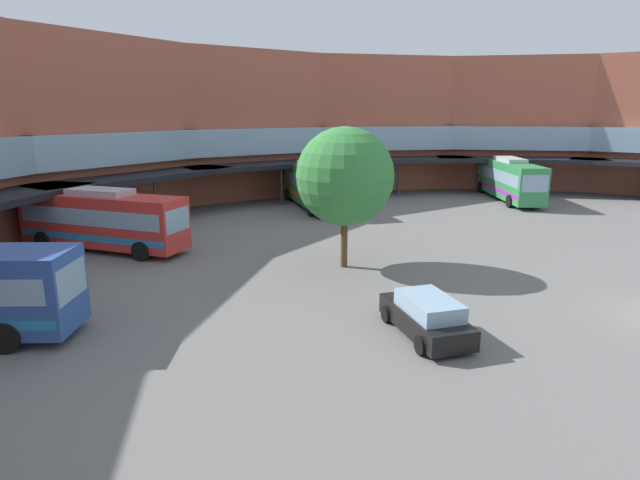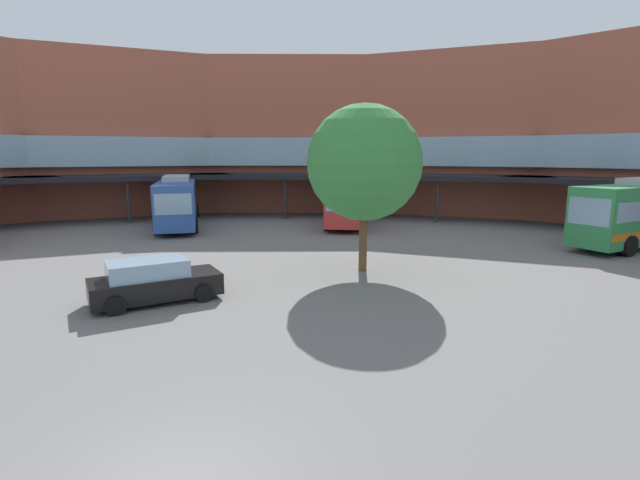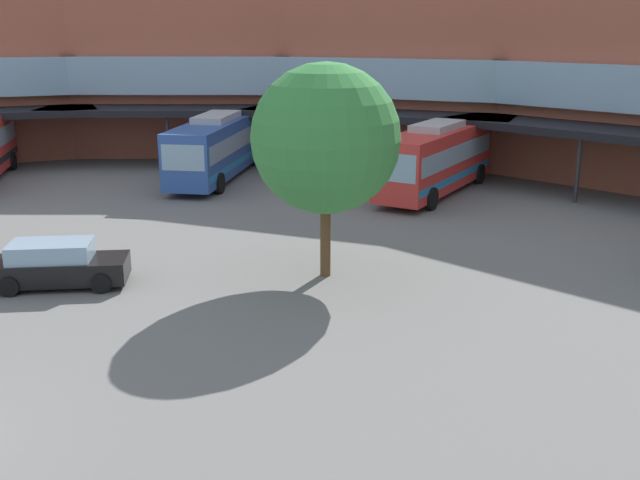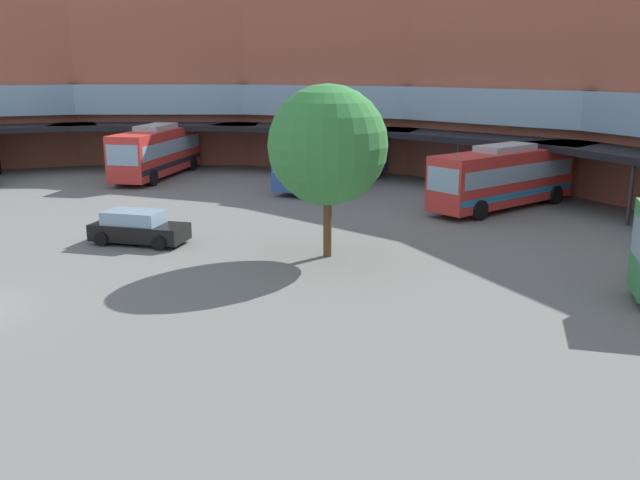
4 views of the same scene
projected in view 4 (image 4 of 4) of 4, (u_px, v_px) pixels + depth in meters
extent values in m
cylinder|color=#2D2D33|center=(631.00, 193.00, 35.14)|extent=(0.20, 0.20, 3.36)
cube|color=#AD5942|center=(513.00, 85.00, 47.96)|extent=(17.09, 11.54, 13.43)
cube|color=#8CADC6|center=(507.00, 105.00, 47.87)|extent=(15.69, 11.17, 2.35)
cube|color=black|center=(472.00, 138.00, 45.26)|extent=(16.34, 9.69, 0.40)
cylinder|color=#2D2D33|center=(458.00, 166.00, 44.55)|extent=(0.20, 0.20, 3.36)
cube|color=#AD5942|center=(336.00, 82.00, 55.46)|extent=(15.70, 15.42, 13.43)
cube|color=#8CADC6|center=(333.00, 99.00, 55.25)|extent=(14.71, 14.48, 2.35)
cube|color=black|center=(312.00, 129.00, 51.78)|extent=(14.31, 13.98, 0.40)
cylinder|color=#2D2D33|center=(304.00, 154.00, 50.75)|extent=(0.20, 0.20, 3.36)
cube|color=#AD5942|center=(166.00, 81.00, 58.01)|extent=(12.03, 17.06, 13.43)
cube|color=#8CADC6|center=(166.00, 98.00, 57.76)|extent=(11.60, 15.70, 2.35)
cube|color=black|center=(156.00, 127.00, 53.99)|extent=(10.21, 16.24, 0.40)
cylinder|color=#2D2D33|center=(152.00, 150.00, 52.86)|extent=(0.20, 0.20, 3.36)
cube|color=red|center=(157.00, 151.00, 50.47)|extent=(10.42, 8.48, 3.13)
cube|color=#8CADC6|center=(157.00, 146.00, 50.37)|extent=(9.91, 8.14, 1.00)
cube|color=black|center=(158.00, 163.00, 50.68)|extent=(10.25, 8.37, 0.38)
cube|color=#8CADC6|center=(122.00, 155.00, 45.19)|extent=(1.40, 1.89, 1.38)
cube|color=#B2B2B7|center=(156.00, 127.00, 50.03)|extent=(4.26, 3.76, 0.36)
cylinder|color=black|center=(153.00, 178.00, 47.01)|extent=(1.07, 0.89, 1.10)
cylinder|color=black|center=(119.00, 177.00, 47.48)|extent=(1.07, 0.89, 1.10)
cylinder|color=black|center=(193.00, 163.00, 54.12)|extent=(1.07, 0.89, 1.10)
cylinder|color=black|center=(163.00, 162.00, 54.59)|extent=(1.07, 0.89, 1.10)
cube|color=#8CADC6|center=(640.00, 238.00, 23.44)|extent=(1.74, 1.45, 1.39)
cube|color=#2D519E|center=(335.00, 159.00, 47.20)|extent=(8.89, 11.16, 2.93)
cube|color=#8CADC6|center=(335.00, 153.00, 47.11)|extent=(8.52, 10.61, 0.94)
cube|color=#267FBF|center=(335.00, 170.00, 47.40)|extent=(8.78, 10.98, 0.35)
cube|color=#8CADC6|center=(288.00, 164.00, 42.17)|extent=(1.86, 1.36, 1.29)
cube|color=#B2B2B7|center=(335.00, 134.00, 46.79)|extent=(3.89, 4.51, 0.36)
cylinder|color=black|center=(321.00, 187.00, 43.51)|extent=(0.88, 1.07, 1.10)
cylinder|color=black|center=(288.00, 184.00, 44.73)|extent=(0.88, 1.07, 1.10)
cylinder|color=black|center=(376.00, 171.00, 50.30)|extent=(0.88, 1.07, 1.10)
cylinder|color=black|center=(346.00, 168.00, 51.51)|extent=(0.88, 1.07, 1.10)
cube|color=red|center=(503.00, 177.00, 39.34)|extent=(4.91, 10.70, 2.97)
cube|color=#8CADC6|center=(504.00, 171.00, 39.25)|extent=(4.80, 10.11, 0.95)
cube|color=#267FBF|center=(503.00, 191.00, 39.54)|extent=(4.88, 10.51, 0.36)
cube|color=#8CADC6|center=(444.00, 180.00, 36.10)|extent=(2.10, 0.64, 1.31)
cube|color=#B2B2B7|center=(505.00, 148.00, 38.93)|extent=(2.57, 4.06, 0.36)
cylinder|color=black|center=(480.00, 210.00, 36.58)|extent=(0.56, 1.14, 1.10)
cylinder|color=black|center=(445.00, 203.00, 38.41)|extent=(0.56, 1.14, 1.10)
cylinder|color=black|center=(556.00, 195.00, 40.90)|extent=(0.56, 1.14, 1.10)
cylinder|color=black|center=(521.00, 189.00, 42.73)|extent=(0.56, 1.14, 1.10)
cube|color=black|center=(140.00, 232.00, 31.83)|extent=(4.19, 4.54, 0.75)
cube|color=#8CADC6|center=(134.00, 217.00, 31.73)|extent=(2.90, 3.04, 0.60)
cylinder|color=black|center=(177.00, 234.00, 32.37)|extent=(0.59, 0.65, 0.66)
cylinder|color=black|center=(159.00, 243.00, 30.69)|extent=(0.59, 0.65, 0.66)
cylinder|color=black|center=(122.00, 230.00, 33.09)|extent=(0.59, 0.65, 0.66)
cylinder|color=black|center=(101.00, 239.00, 31.41)|extent=(0.59, 0.65, 0.66)
cylinder|color=brown|center=(327.00, 218.00, 29.41)|extent=(0.36, 0.36, 3.42)
sphere|color=#38843D|center=(328.00, 145.00, 28.65)|extent=(5.05, 5.05, 5.05)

